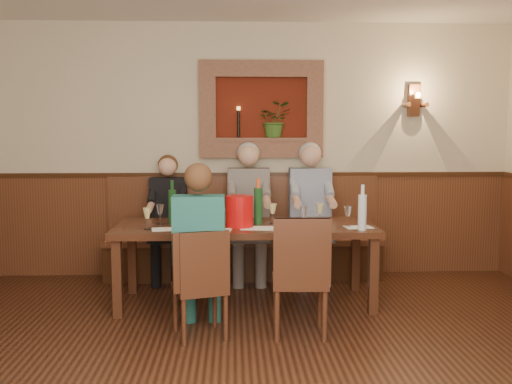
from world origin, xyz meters
TOP-DOWN VIEW (x-y plane):
  - room_shell at (0.00, 0.00)m, footprint 6.04×6.04m
  - wainscoting at (0.00, -0.00)m, footprint 6.02×6.02m
  - wall_niche at (0.24, 2.94)m, footprint 1.36×0.30m
  - wall_sconce at (1.90, 2.93)m, footprint 0.25×0.20m
  - dining_table at (0.00, 1.85)m, footprint 2.40×0.90m
  - bench at (0.00, 2.79)m, footprint 3.00×0.45m
  - chair_near_left at (-0.38, 0.99)m, footprint 0.48×0.48m
  - chair_near_right at (0.41, 1.00)m, footprint 0.45×0.45m
  - person_bench_left at (-0.82, 2.69)m, footprint 0.39×0.48m
  - person_bench_mid at (0.05, 2.69)m, footprint 0.45×0.55m
  - person_bench_right at (0.73, 2.69)m, footprint 0.45×0.55m
  - person_chair_front at (-0.38, 1.07)m, footprint 0.40×0.49m
  - spittoon_bucket at (-0.06, 1.74)m, footprint 0.28×0.28m
  - wine_bottle_green_a at (0.12, 1.88)m, footprint 0.08×0.08m
  - wine_bottle_green_b at (-0.68, 1.94)m, footprint 0.09×0.09m
  - water_bottle at (1.02, 1.54)m, footprint 0.09×0.09m
  - tasting_sheet_a at (-0.70, 1.63)m, footprint 0.30×0.23m
  - tasting_sheet_b at (0.10, 1.65)m, footprint 0.32×0.24m
  - tasting_sheet_c at (1.02, 1.67)m, footprint 0.26×0.20m
  - tasting_sheet_d at (-0.28, 1.57)m, footprint 0.32×0.24m
  - wine_glass_0 at (-0.25, 1.56)m, footprint 0.08×0.08m
  - wine_glass_1 at (0.52, 1.68)m, footprint 0.08×0.08m
  - wine_glass_2 at (0.70, 1.89)m, footprint 0.08×0.08m
  - wine_glass_3 at (-0.23, 1.94)m, footprint 0.08×0.08m
  - wine_glass_4 at (-0.88, 1.65)m, footprint 0.08×0.08m
  - wine_glass_5 at (-0.80, 1.89)m, footprint 0.08×0.08m
  - wine_glass_6 at (-0.03, 1.66)m, footprint 0.08×0.08m
  - wine_glass_7 at (0.26, 1.89)m, footprint 0.08×0.08m
  - wine_glass_8 at (0.93, 1.70)m, footprint 0.08×0.08m

SIDE VIEW (x-z plane):
  - chair_near_left at x=-0.38m, z-range -0.18..0.69m
  - chair_near_right at x=0.41m, z-range -0.20..0.77m
  - bench at x=0.00m, z-range -0.23..0.88m
  - person_bench_left at x=-0.82m, z-range -0.12..1.24m
  - person_chair_front at x=-0.38m, z-range -0.12..1.26m
  - wainscoting at x=0.00m, z-range 0.01..1.16m
  - person_bench_right at x=0.73m, z-range -0.13..1.37m
  - person_bench_mid at x=0.05m, z-range -0.13..1.37m
  - dining_table at x=0.00m, z-range 0.30..1.05m
  - tasting_sheet_a at x=-0.70m, z-range 0.75..0.75m
  - tasting_sheet_b at x=0.10m, z-range 0.75..0.75m
  - tasting_sheet_c at x=1.02m, z-range 0.75..0.75m
  - tasting_sheet_d at x=-0.28m, z-range 0.75..0.75m
  - wine_glass_0 at x=-0.25m, z-range 0.75..0.94m
  - wine_glass_1 at x=0.52m, z-range 0.75..0.94m
  - wine_glass_2 at x=0.70m, z-range 0.75..0.94m
  - wine_glass_3 at x=-0.23m, z-range 0.75..0.94m
  - wine_glass_4 at x=-0.88m, z-range 0.75..0.94m
  - wine_glass_5 at x=-0.80m, z-range 0.75..0.94m
  - wine_glass_6 at x=-0.03m, z-range 0.75..0.94m
  - wine_glass_7 at x=0.26m, z-range 0.75..0.94m
  - wine_glass_8 at x=0.93m, z-range 0.75..0.94m
  - spittoon_bucket at x=-0.06m, z-range 0.75..1.03m
  - water_bottle at x=1.02m, z-range 0.71..1.12m
  - wine_bottle_green_b at x=-0.68m, z-range 0.71..1.12m
  - wine_bottle_green_a at x=0.12m, z-range 0.71..1.14m
  - wall_niche at x=0.24m, z-range 1.28..2.34m
  - room_shell at x=0.00m, z-range 0.48..3.30m
  - wall_sconce at x=1.90m, z-range 1.77..2.12m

